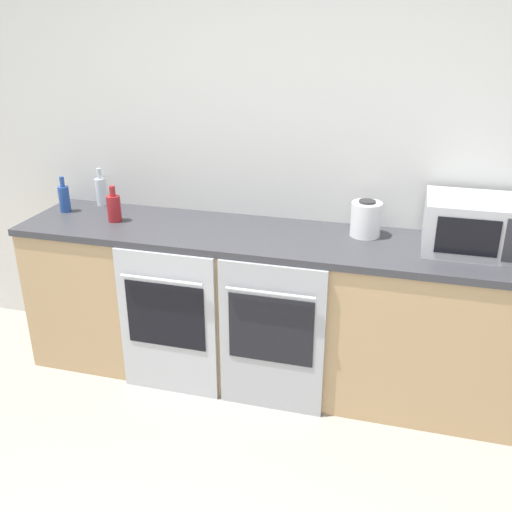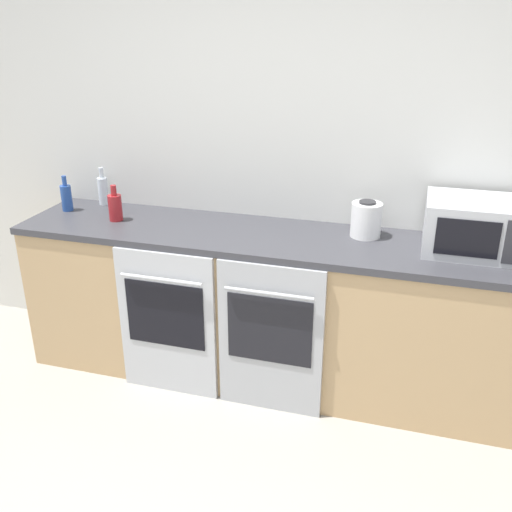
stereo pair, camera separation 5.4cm
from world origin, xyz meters
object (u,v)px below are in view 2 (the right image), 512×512
Objects in this scene: oven_left at (167,323)px; microwave at (474,226)px; bottle_red at (115,207)px; bottle_clear at (103,190)px; kettle at (366,219)px; oven_right at (270,339)px; bottle_blue at (66,197)px.

oven_left is 1.75m from microwave.
microwave is 2.03m from bottle_red.
bottle_clear is 1.71m from kettle.
microwave is at bearing 2.36° from bottle_red.
oven_right is 4.11× the size of bottle_red.
oven_right is 4.37× the size of kettle.
microwave reaches higher than kettle.
kettle is at bearing -3.90° from bottle_clear.
bottle_clear reaches higher than oven_right.
bottle_clear is 1.12× the size of bottle_red.
bottle_clear reaches higher than bottle_blue.
microwave is 2.05× the size of bottle_clear.
bottle_red is at bearing -177.64° from microwave.
oven_right is at bearing -23.91° from bottle_clear.
bottle_blue is 0.93× the size of bottle_clear.
bottle_red is (-0.44, 0.30, 0.56)m from oven_left.
oven_left is 1.05m from bottle_clear.
kettle is at bearing 46.69° from oven_right.
oven_left is 4.37× the size of kettle.
bottle_clear is at bearing 176.10° from kettle.
oven_right is at bearing -16.17° from bottle_red.
bottle_clear is 1.19× the size of kettle.
kettle is (0.43, 0.45, 0.58)m from oven_right.
kettle is (1.71, -0.12, 0.00)m from bottle_clear.
kettle is at bearing 5.74° from bottle_red.
oven_left is at bearing -25.07° from bottle_blue.
bottle_red is (-2.03, -0.08, -0.05)m from microwave.
bottle_red is at bearing -48.48° from bottle_clear.
bottle_clear is (-0.67, 0.57, 0.57)m from oven_left.
microwave is 0.56m from kettle.
microwave reaches higher than bottle_blue.
oven_left is at bearing 180.00° from oven_right.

